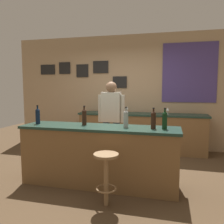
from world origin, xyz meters
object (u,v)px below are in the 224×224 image
(wine_bottle_a, at_px, (38,116))
(wine_bottle_e, at_px, (165,120))
(coffee_mug, at_px, (104,111))
(wine_glass_b, at_px, (123,108))
(wine_glass_d, at_px, (168,109))
(wine_bottle_b, at_px, (84,116))
(wine_glass_c, at_px, (127,108))
(wine_glass_a, at_px, (112,108))
(wine_bottle_c, at_px, (126,118))
(bartender, at_px, (111,118))
(bar_stool, at_px, (106,171))
(wine_bottle_d, at_px, (153,119))

(wine_bottle_a, xyz_separation_m, wine_bottle_e, (2.01, 0.02, 0.00))
(wine_bottle_a, height_order, coffee_mug, wine_bottle_a)
(wine_glass_b, relative_size, wine_glass_d, 1.00)
(wine_bottle_b, xyz_separation_m, wine_glass_c, (0.30, 2.08, -0.05))
(wine_bottle_e, height_order, wine_glass_a, wine_bottle_e)
(coffee_mug, bearing_deg, wine_glass_d, 1.53)
(wine_bottle_c, xyz_separation_m, wine_bottle_e, (0.56, -0.02, 0.00))
(bartender, distance_m, wine_bottle_a, 1.36)
(bar_stool, distance_m, wine_bottle_e, 1.10)
(wine_bottle_b, bearing_deg, wine_glass_c, 81.83)
(bar_stool, height_order, wine_bottle_a, wine_bottle_a)
(bar_stool, height_order, wine_glass_d, wine_glass_d)
(wine_bottle_a, xyz_separation_m, wine_glass_d, (2.03, 2.06, -0.05))
(wine_glass_d, bearing_deg, wine_glass_a, -177.71)
(wine_glass_a, xyz_separation_m, coffee_mug, (-0.20, 0.01, -0.06))
(wine_bottle_c, height_order, wine_bottle_d, same)
(bartender, xyz_separation_m, wine_glass_b, (-0.03, 1.25, 0.07))
(bar_stool, height_order, wine_bottle_c, wine_bottle_c)
(wine_bottle_a, relative_size, wine_glass_d, 1.97)
(wine_bottle_e, bearing_deg, wine_bottle_c, 178.04)
(wine_bottle_a, xyz_separation_m, wine_bottle_b, (0.77, 0.09, 0.00))
(wine_bottle_b, xyz_separation_m, wine_bottle_d, (1.08, -0.07, 0.00))
(bartender, distance_m, wine_glass_c, 1.26)
(wine_bottle_c, xyz_separation_m, wine_glass_c, (-0.38, 2.13, -0.05))
(wine_glass_b, relative_size, wine_glass_c, 1.00)
(bar_stool, distance_m, wine_bottle_c, 0.87)
(bar_stool, xyz_separation_m, wine_glass_b, (-0.34, 2.74, 0.55))
(wine_glass_b, bearing_deg, wine_glass_d, -5.82)
(wine_bottle_c, bearing_deg, bar_stool, -102.35)
(wine_glass_a, relative_size, wine_glass_d, 1.00)
(wine_bottle_b, distance_m, wine_glass_b, 2.09)
(wine_glass_b, bearing_deg, wine_glass_a, -147.01)
(bar_stool, height_order, wine_bottle_b, wine_bottle_b)
(wine_glass_c, bearing_deg, coffee_mug, -164.64)
(wine_bottle_c, relative_size, wine_bottle_e, 1.00)
(wine_glass_a, distance_m, wine_glass_d, 1.31)
(wine_bottle_d, relative_size, wine_bottle_e, 1.00)
(bartender, bearing_deg, wine_glass_b, 91.19)
(bar_stool, relative_size, wine_bottle_a, 2.22)
(wine_bottle_d, xyz_separation_m, coffee_mug, (-1.33, 2.00, -0.11))
(bartender, bearing_deg, wine_bottle_d, -46.42)
(wine_bottle_c, distance_m, wine_glass_b, 2.18)
(wine_glass_b, bearing_deg, wine_bottle_a, -114.23)
(wine_glass_b, height_order, coffee_mug, wine_glass_b)
(wine_bottle_e, distance_m, wine_glass_d, 2.04)
(wine_glass_a, bearing_deg, wine_bottle_c, -69.78)
(bar_stool, xyz_separation_m, coffee_mug, (-0.79, 2.59, 0.49))
(bar_stool, xyz_separation_m, wine_bottle_a, (-1.31, 0.57, 0.60))
(wine_glass_d, bearing_deg, bar_stool, -105.29)
(wine_bottle_a, xyz_separation_m, wine_bottle_c, (1.45, 0.04, 0.00))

